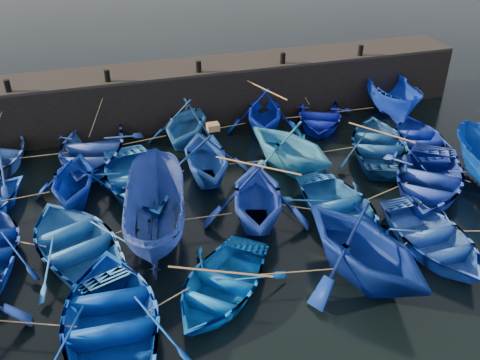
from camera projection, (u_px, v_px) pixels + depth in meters
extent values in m
plane|color=black|center=(268.00, 247.00, 17.43)|extent=(120.00, 120.00, 0.00)
cube|color=black|center=(196.00, 93.00, 25.35)|extent=(26.00, 2.50, 2.50)
cube|color=black|center=(195.00, 67.00, 24.66)|extent=(26.00, 2.50, 0.12)
cylinder|color=black|center=(8.00, 86.00, 21.80)|extent=(0.24, 0.24, 0.50)
cylinder|color=black|center=(107.00, 76.00, 22.79)|extent=(0.24, 0.24, 0.50)
cylinder|color=black|center=(199.00, 67.00, 23.77)|extent=(0.24, 0.24, 0.50)
cylinder|color=black|center=(283.00, 58.00, 24.75)|extent=(0.24, 0.24, 0.50)
cylinder|color=black|center=(361.00, 50.00, 25.73)|extent=(0.24, 0.24, 0.50)
imported|color=#234294|center=(91.00, 149.00, 22.00)|extent=(5.14, 6.27, 1.14)
imported|color=#1E5A9F|center=(186.00, 123.00, 23.07)|extent=(4.83, 5.04, 2.06)
imported|color=#02199D|center=(264.00, 111.00, 24.13)|extent=(4.46, 4.79, 2.05)
imported|color=#0B148A|center=(319.00, 116.00, 25.05)|extent=(4.65, 5.24, 0.90)
imported|color=#0D31CF|center=(391.00, 97.00, 25.62)|extent=(3.07, 5.52, 2.02)
imported|color=#05228E|center=(74.00, 178.00, 19.26)|extent=(3.78, 4.18, 1.93)
imported|color=#1250A1|center=(138.00, 180.00, 19.95)|extent=(4.36, 5.65, 1.08)
imported|color=#1945A2|center=(206.00, 156.00, 20.49)|extent=(3.75, 4.27, 2.13)
imported|color=#2A80CC|center=(290.00, 145.00, 21.17)|extent=(5.14, 5.42, 2.24)
imported|color=navy|center=(379.00, 144.00, 22.52)|extent=(5.19, 5.95, 1.03)
imported|color=navy|center=(420.00, 139.00, 23.00)|extent=(4.34, 5.15, 0.91)
imported|color=blue|center=(76.00, 242.00, 16.82)|extent=(5.09, 5.97, 1.05)
imported|color=navy|center=(154.00, 213.00, 17.32)|extent=(3.00, 5.61, 2.06)
imported|color=#1735A9|center=(257.00, 195.00, 18.04)|extent=(4.72, 5.12, 2.24)
imported|color=#13529A|center=(340.00, 207.00, 18.55)|extent=(3.57, 4.79, 0.95)
imported|color=#1A3399|center=(428.00, 179.00, 20.03)|extent=(6.26, 6.50, 1.10)
imported|color=#01319C|center=(112.00, 319.00, 13.99)|extent=(4.21, 5.70, 1.14)
imported|color=blue|center=(220.00, 284.00, 15.29)|extent=(5.15, 5.27, 0.89)
imported|color=navy|center=(364.00, 244.00, 15.54)|extent=(5.38, 5.82, 2.54)
imported|color=blue|center=(433.00, 238.00, 17.09)|extent=(3.39, 4.63, 0.94)
cube|color=olive|center=(213.00, 127.00, 19.95)|extent=(0.45, 0.41, 0.25)
cylinder|color=tan|center=(39.00, 156.00, 21.55)|extent=(2.25, 0.14, 0.04)
cylinder|color=tan|center=(140.00, 141.00, 22.67)|extent=(2.31, 0.41, 0.04)
cylinder|color=tan|center=(226.00, 127.00, 23.85)|extent=(1.85, 0.23, 0.04)
cylinder|color=tan|center=(292.00, 117.00, 24.69)|extent=(0.93, 0.10, 0.04)
cylinder|color=tan|center=(355.00, 110.00, 25.43)|extent=(1.89, 0.08, 0.04)
cylinder|color=tan|center=(26.00, 196.00, 19.01)|extent=(1.60, 0.17, 0.04)
cylinder|color=tan|center=(107.00, 184.00, 19.71)|extent=(0.48, 0.15, 0.04)
cylinder|color=tan|center=(173.00, 174.00, 20.36)|extent=(0.89, 0.23, 0.04)
cylinder|color=tan|center=(249.00, 162.00, 21.12)|extent=(1.60, 0.19, 0.04)
cylinder|color=tan|center=(336.00, 150.00, 21.98)|extent=(2.27, 0.08, 0.04)
cylinder|color=tan|center=(400.00, 140.00, 22.73)|extent=(0.17, 0.07, 0.04)
cylinder|color=tan|center=(31.00, 244.00, 16.70)|extent=(0.94, 0.60, 0.04)
cylinder|color=tan|center=(117.00, 233.00, 17.19)|extent=(0.75, 0.22, 0.04)
cylinder|color=tan|center=(207.00, 217.00, 17.96)|extent=(1.68, 0.14, 0.04)
cylinder|color=tan|center=(299.00, 207.00, 18.43)|extent=(1.05, 0.67, 0.04)
cylinder|color=tan|center=(386.00, 192.00, 19.27)|extent=(2.17, 0.70, 0.04)
cylinder|color=tan|center=(460.00, 179.00, 20.04)|extent=(0.51, 0.68, 0.04)
cylinder|color=tan|center=(33.00, 323.00, 13.88)|extent=(2.20, 0.95, 0.04)
cylinder|color=tan|center=(169.00, 300.00, 14.62)|extent=(1.30, 0.62, 0.04)
cylinder|color=tan|center=(292.00, 272.00, 15.58)|extent=(2.45, 0.48, 0.04)
cylinder|color=tan|center=(399.00, 249.00, 16.48)|extent=(1.05, 0.56, 0.04)
cylinder|color=tan|center=(99.00, 110.00, 22.91)|extent=(1.18, 0.84, 2.09)
cylinder|color=tan|center=(190.00, 97.00, 24.06)|extent=(1.07, 0.47, 2.09)
cylinder|color=tan|center=(269.00, 87.00, 25.08)|extent=(1.42, 0.27, 2.09)
cylinder|color=tan|center=(297.00, 85.00, 25.39)|extent=(1.38, 0.33, 2.09)
cylinder|color=tan|center=(369.00, 76.00, 26.31)|extent=(1.07, 0.38, 2.09)
cylinder|color=#99724C|center=(265.00, 89.00, 23.58)|extent=(1.08, 2.84, 0.06)
cylinder|color=#99724C|center=(381.00, 132.00, 22.23)|extent=(1.77, 2.49, 0.06)
cylinder|color=#99724C|center=(258.00, 166.00, 17.44)|extent=(2.34, 1.97, 0.06)
cylinder|color=#99724C|center=(220.00, 272.00, 15.04)|extent=(2.74, 1.32, 0.06)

